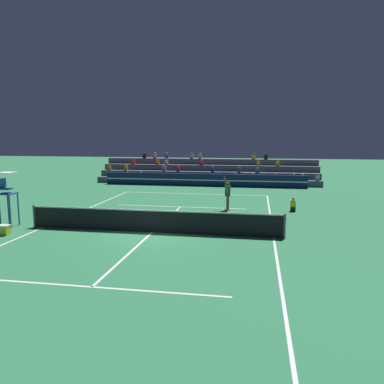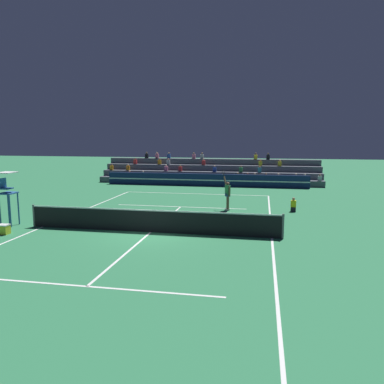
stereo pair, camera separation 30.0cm
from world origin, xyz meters
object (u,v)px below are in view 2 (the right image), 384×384
(umpire_chair, at_px, (7,191))
(equipment_cooler, at_px, (4,229))
(tennis_player, at_px, (228,194))
(tennis_ball, at_px, (239,219))
(ball_kid_courtside, at_px, (293,206))

(umpire_chair, bearing_deg, equipment_cooler, -61.22)
(tennis_player, relative_size, tennis_ball, 35.83)
(ball_kid_courtside, relative_size, tennis_player, 0.35)
(ball_kid_courtside, xyz_separation_m, equipment_cooler, (-13.32, -7.73, -0.10))
(umpire_chair, bearing_deg, ball_kid_courtside, 23.55)
(tennis_player, bearing_deg, equipment_cooler, -141.66)
(umpire_chair, distance_m, equipment_cooler, 2.31)
(tennis_ball, bearing_deg, tennis_player, 108.35)
(ball_kid_courtside, distance_m, tennis_ball, 4.12)
(tennis_player, bearing_deg, ball_kid_courtside, 3.69)
(ball_kid_courtside, bearing_deg, tennis_ball, -137.27)
(umpire_chair, bearing_deg, tennis_player, 29.90)
(tennis_ball, relative_size, equipment_cooler, 0.14)
(tennis_ball, bearing_deg, equipment_cooler, -154.38)
(tennis_player, xyz_separation_m, equipment_cooler, (-9.46, -7.48, -0.76))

